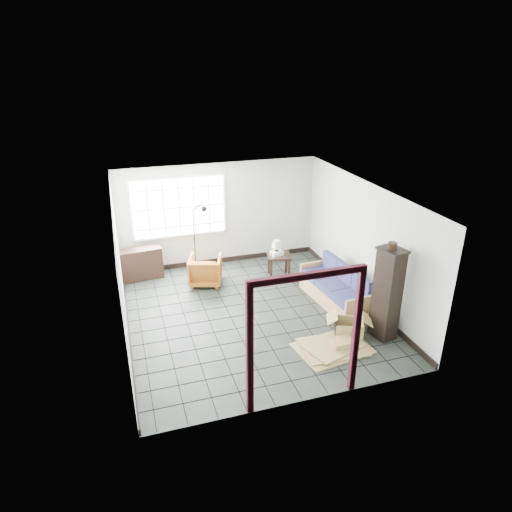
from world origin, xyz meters
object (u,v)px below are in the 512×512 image
object	(u,v)px
futon_sofa	(338,289)
tall_shelf	(387,293)
armchair	(205,269)
side_table	(279,258)

from	to	relation	value
futon_sofa	tall_shelf	world-z (taller)	tall_shelf
armchair	tall_shelf	xyz separation A→B (m)	(2.77, -3.19, 0.55)
futon_sofa	armchair	xyz separation A→B (m)	(-2.55, 1.73, 0.07)
futon_sofa	armchair	bearing A→B (deg)	140.48
futon_sofa	side_table	size ratio (longest dim) A/B	3.11
side_table	tall_shelf	size ratio (longest dim) A/B	0.35
side_table	futon_sofa	bearing A→B (deg)	-62.78
side_table	tall_shelf	distance (m)	3.20
side_table	tall_shelf	xyz separation A→B (m)	(1.01, -3.01, 0.44)
armchair	futon_sofa	bearing A→B (deg)	164.10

